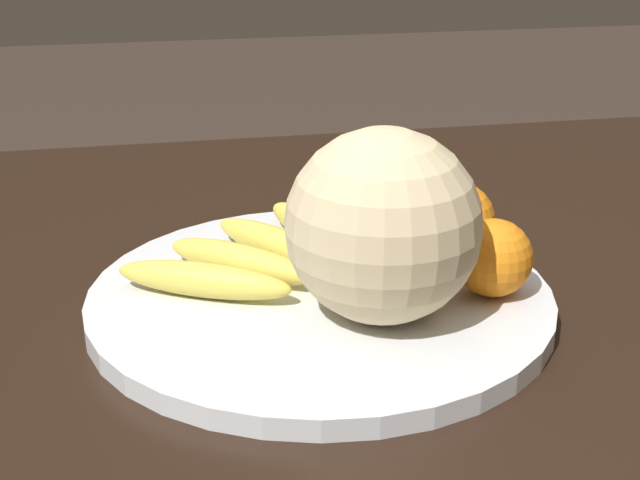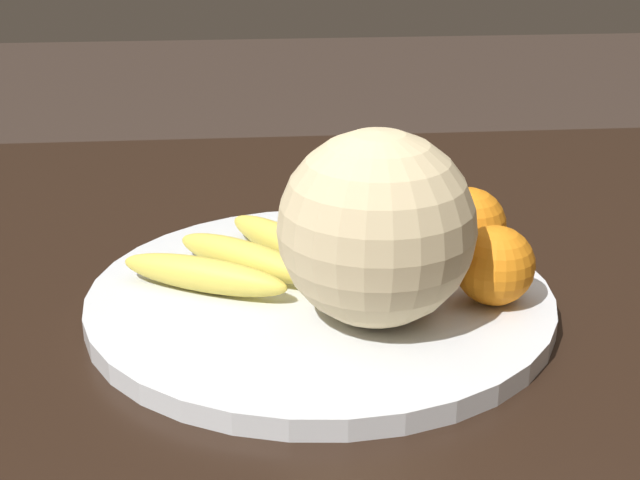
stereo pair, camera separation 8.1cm
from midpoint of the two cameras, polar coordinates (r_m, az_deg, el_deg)
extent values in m
cube|color=black|center=(0.88, 4.41, -4.50)|extent=(1.46, 1.13, 0.04)
cylinder|color=silver|center=(0.84, 2.78, -3.85)|extent=(0.43, 0.43, 0.02)
torus|color=#1E4C56|center=(0.83, 2.79, -3.62)|extent=(0.43, 0.43, 0.01)
sphere|color=beige|center=(0.75, 6.73, 0.71)|extent=(0.17, 0.17, 0.17)
sphere|color=#473819|center=(0.83, 4.21, -1.91)|extent=(0.02, 0.02, 0.02)
ellipsoid|color=#DBC64C|center=(0.95, 5.65, 1.16)|extent=(0.05, 0.17, 0.03)
ellipsoid|color=#DBC64C|center=(0.92, 3.06, 0.53)|extent=(0.10, 0.17, 0.03)
ellipsoid|color=#DBC64C|center=(0.89, 0.45, -0.25)|extent=(0.13, 0.16, 0.03)
ellipsoid|color=#DBC64C|center=(0.86, -2.14, -1.19)|extent=(0.14, 0.13, 0.03)
ellipsoid|color=#DBC64C|center=(0.82, -4.67, -2.28)|extent=(0.16, 0.10, 0.03)
sphere|color=orange|center=(0.82, 13.93, -1.65)|extent=(0.07, 0.07, 0.07)
sphere|color=orange|center=(0.95, 9.17, 2.13)|extent=(0.07, 0.07, 0.07)
sphere|color=orange|center=(0.90, 12.01, 0.88)|extent=(0.08, 0.08, 0.08)
sphere|color=orange|center=(0.92, 5.64, 1.42)|extent=(0.07, 0.07, 0.07)
sphere|color=orange|center=(0.87, 8.37, -0.06)|extent=(0.06, 0.06, 0.06)
cube|color=white|center=(0.88, 6.17, -1.76)|extent=(0.08, 0.04, 0.00)
camera|label=1|loc=(0.04, -87.14, 1.17)|focal=50.00mm
camera|label=2|loc=(0.04, 92.86, -1.17)|focal=50.00mm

